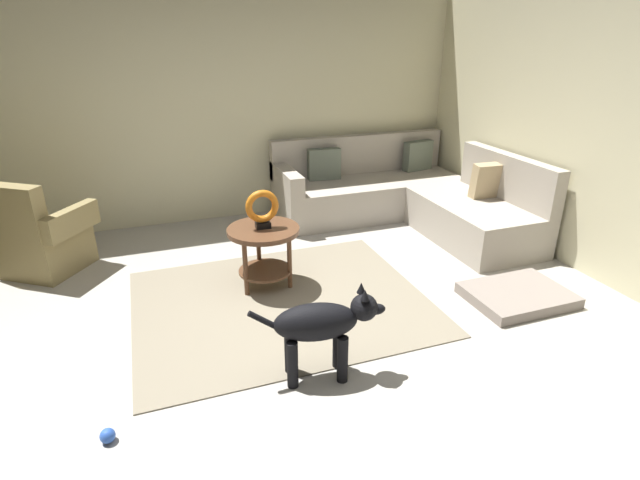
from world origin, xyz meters
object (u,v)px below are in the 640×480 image
object	(u,v)px
side_table	(264,242)
torus_sculpture	(262,208)
armchair	(39,239)
sectional_couch	(405,197)
dog_bed_mat	(518,295)
dog_toy_ball	(108,436)
dog	(323,325)

from	to	relation	value
side_table	torus_sculpture	bearing A→B (deg)	-93.58
armchair	side_table	size ratio (longest dim) A/B	1.67
side_table	torus_sculpture	size ratio (longest dim) A/B	1.84
armchair	torus_sculpture	distance (m)	2.10
armchair	side_table	bearing A→B (deg)	7.27
sectional_couch	torus_sculpture	bearing A→B (deg)	-152.24
armchair	torus_sculpture	bearing A→B (deg)	7.27
dog_bed_mat	armchair	bearing A→B (deg)	152.72
sectional_couch	dog_bed_mat	size ratio (longest dim) A/B	2.81
dog_bed_mat	dog_toy_ball	size ratio (longest dim) A/B	9.78
armchair	dog_toy_ball	bearing A→B (deg)	-40.80
side_table	dog_toy_ball	xyz separation A→B (m)	(-1.23, -1.43, -0.38)
armchair	dog	distance (m)	2.94
torus_sculpture	sectional_couch	bearing A→B (deg)	27.76
dog_bed_mat	dog_toy_ball	bearing A→B (deg)	-171.11
dog_toy_ball	dog_bed_mat	bearing A→B (deg)	8.89
dog	dog_toy_ball	xyz separation A→B (m)	(-1.28, -0.13, -0.34)
torus_sculpture	dog	size ratio (longest dim) A/B	0.39
dog_bed_mat	dog	bearing A→B (deg)	-168.95
sectional_couch	dog_toy_ball	bearing A→B (deg)	-142.18
armchair	dog	size ratio (longest dim) A/B	1.19
armchair	dog_bed_mat	size ratio (longest dim) A/B	1.25
dog	armchair	bearing A→B (deg)	-130.22
armchair	dog	bearing A→B (deg)	-15.24
armchair	dog_toy_ball	xyz separation A→B (m)	(0.60, -2.40, -0.28)
armchair	dog_toy_ball	distance (m)	2.49
dog	dog_toy_ball	world-z (taller)	dog
side_table	torus_sculpture	distance (m)	0.29
sectional_couch	torus_sculpture	xyz separation A→B (m)	(-1.89, -0.99, 0.42)
side_table	dog_toy_ball	bearing A→B (deg)	-130.77
dog_bed_mat	sectional_couch	bearing A→B (deg)	89.64
armchair	side_table	distance (m)	2.07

